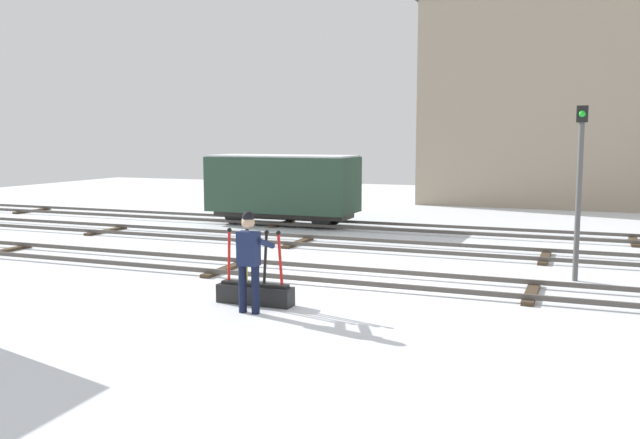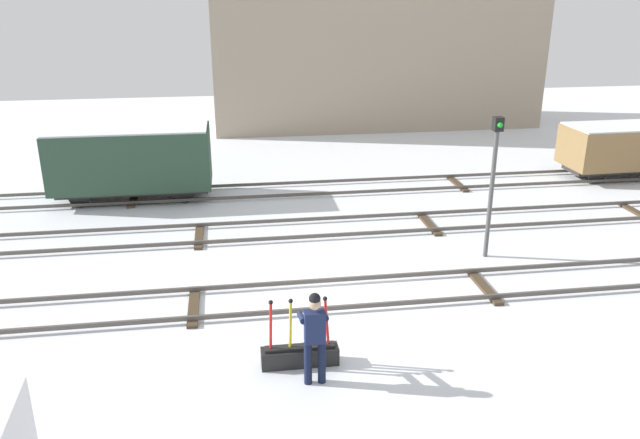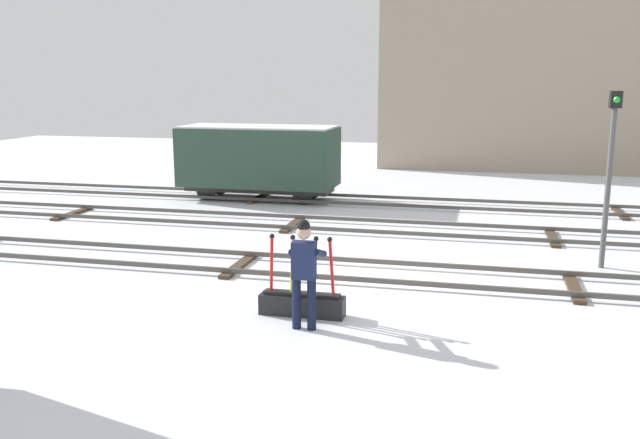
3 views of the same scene
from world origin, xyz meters
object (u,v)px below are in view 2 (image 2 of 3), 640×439
at_px(freight_car_back_track, 631,147).
at_px(rail_worker, 315,332).
at_px(freight_car_near_switch, 131,159).
at_px(switch_lever_frame, 300,353).
at_px(signal_post, 493,174).

bearing_deg(freight_car_back_track, rail_worker, -140.92).
xyz_separation_m(rail_worker, freight_car_near_switch, (-4.65, 11.64, 0.38)).
relative_size(switch_lever_frame, signal_post, 0.39).
xyz_separation_m(switch_lever_frame, signal_post, (5.68, 4.51, 2.11)).
relative_size(switch_lever_frame, freight_car_near_switch, 0.29).
height_order(switch_lever_frame, freight_car_near_switch, freight_car_near_switch).
height_order(signal_post, freight_car_near_switch, signal_post).
height_order(switch_lever_frame, rail_worker, rail_worker).
relative_size(rail_worker, freight_car_near_switch, 0.35).
relative_size(rail_worker, signal_post, 0.48).
bearing_deg(switch_lever_frame, freight_car_near_switch, 111.77).
height_order(rail_worker, freight_car_near_switch, freight_car_near_switch).
bearing_deg(switch_lever_frame, freight_car_back_track, 37.82).
bearing_deg(signal_post, switch_lever_frame, -141.52).
distance_m(switch_lever_frame, signal_post, 7.55).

